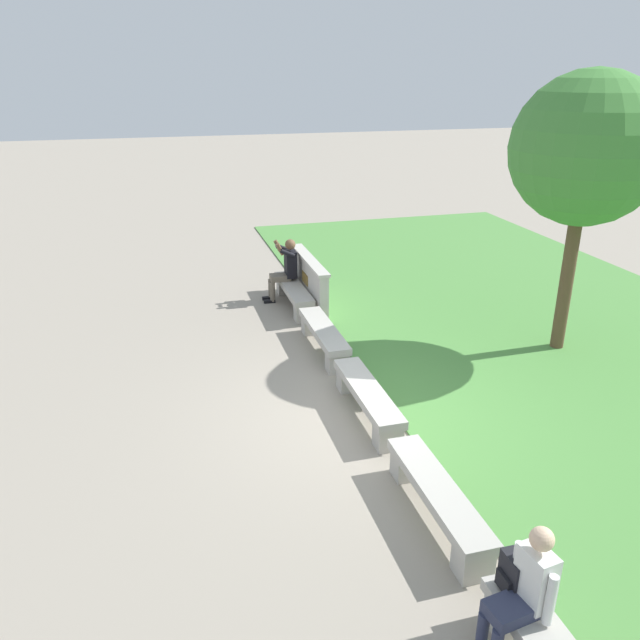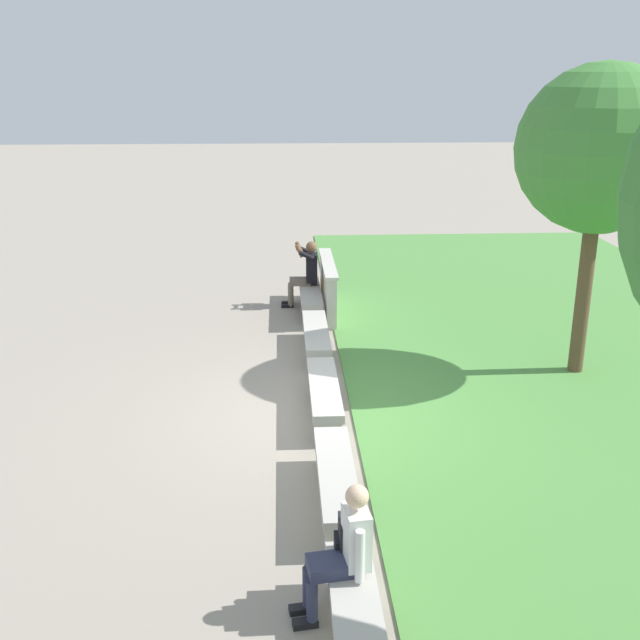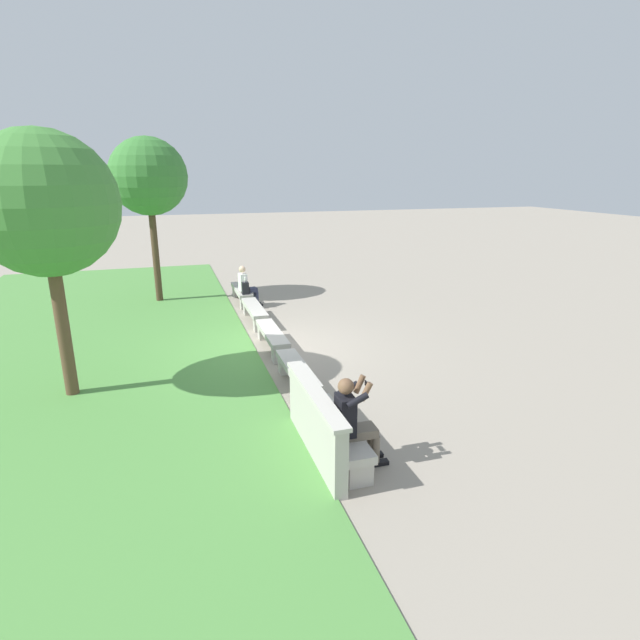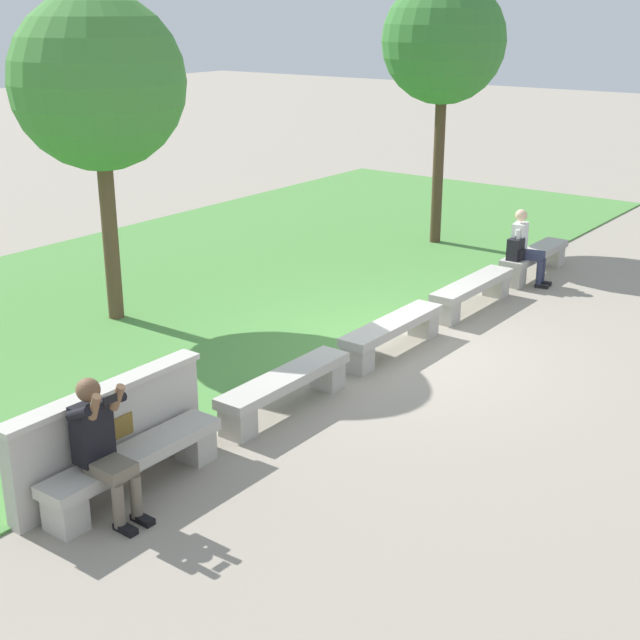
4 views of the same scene
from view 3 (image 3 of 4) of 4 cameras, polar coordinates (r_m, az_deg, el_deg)
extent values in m
plane|color=gray|center=(11.62, -5.46, -3.34)|extent=(80.00, 80.00, 0.00)
cube|color=#518E42|center=(11.62, -27.17, -5.10)|extent=(23.17, 8.00, 0.03)
cube|color=#B7B2A8|center=(7.41, 2.03, -12.07)|extent=(2.00, 0.40, 0.12)
cube|color=#B7B2A8|center=(6.87, 4.36, -16.83)|extent=(0.28, 0.34, 0.33)
cube|color=#B7B2A8|center=(8.20, 0.09, -10.83)|extent=(0.28, 0.34, 0.33)
cube|color=#B7B2A8|center=(9.39, -2.60, -5.66)|extent=(2.00, 0.40, 0.12)
cube|color=#B7B2A8|center=(8.76, -1.19, -8.97)|extent=(0.28, 0.34, 0.33)
cube|color=#B7B2A8|center=(10.22, -3.76, -5.16)|extent=(0.28, 0.34, 0.33)
cube|color=#B7B2A8|center=(11.49, -5.51, -1.51)|extent=(2.00, 0.40, 0.12)
cube|color=#B7B2A8|center=(10.81, -4.57, -3.94)|extent=(0.28, 0.34, 0.33)
cube|color=#B7B2A8|center=(12.33, -6.27, -1.37)|extent=(0.28, 0.34, 0.33)
cube|color=#B7B2A8|center=(13.65, -7.50, 1.34)|extent=(2.00, 0.40, 0.12)
cube|color=#B7B2A8|center=(12.94, -6.83, -0.53)|extent=(0.28, 0.34, 0.33)
cube|color=#B7B2A8|center=(14.49, -8.04, 1.29)|extent=(0.28, 0.34, 0.33)
cube|color=#B7B2A8|center=(15.85, -8.95, 3.41)|extent=(2.00, 0.40, 0.12)
cube|color=#B7B2A8|center=(15.11, -8.44, 1.91)|extent=(0.28, 0.34, 0.33)
cube|color=#B7B2A8|center=(16.69, -9.34, 3.26)|extent=(0.28, 0.34, 0.33)
cube|color=#B7B2A8|center=(7.28, -0.55, -11.87)|extent=(2.27, 0.18, 0.95)
cube|color=beige|center=(7.05, -0.56, -8.26)|extent=(2.33, 0.24, 0.06)
cube|color=brown|center=(7.25, 0.20, -10.97)|extent=(0.44, 0.02, 0.22)
cube|color=black|center=(7.31, 6.87, -15.89)|extent=(0.11, 0.24, 0.06)
cylinder|color=#6B6051|center=(7.18, 6.40, -14.57)|extent=(0.11, 0.11, 0.42)
cube|color=black|center=(7.47, 6.27, -15.11)|extent=(0.11, 0.24, 0.06)
cylinder|color=#6B6051|center=(7.34, 5.80, -13.81)|extent=(0.11, 0.11, 0.42)
cube|color=#6B6051|center=(7.06, 4.70, -12.55)|extent=(0.31, 0.43, 0.12)
cube|color=black|center=(6.86, 2.92, -10.79)|extent=(0.35, 0.23, 0.56)
sphere|color=brown|center=(6.68, 2.97, -7.59)|extent=(0.22, 0.22, 0.22)
cylinder|color=black|center=(6.60, 4.32, -9.16)|extent=(0.10, 0.31, 0.21)
cylinder|color=brown|center=(6.67, 5.29, -8.15)|extent=(0.11, 0.19, 0.27)
cylinder|color=black|center=(6.92, 3.24, -7.85)|extent=(0.10, 0.31, 0.21)
cylinder|color=brown|center=(6.88, 4.54, -7.32)|extent=(0.10, 0.19, 0.27)
cube|color=black|center=(6.78, 5.39, -7.36)|extent=(0.15, 0.02, 0.08)
cube|color=black|center=(15.40, -6.96, 1.72)|extent=(0.13, 0.23, 0.06)
cylinder|color=#2D334C|center=(15.33, -7.20, 2.46)|extent=(0.10, 0.10, 0.42)
cube|color=black|center=(15.57, -7.18, 1.88)|extent=(0.13, 0.23, 0.06)
cylinder|color=#2D334C|center=(15.50, -7.42, 2.60)|extent=(0.10, 0.10, 0.42)
cube|color=#2D334C|center=(15.30, -7.99, 3.44)|extent=(0.34, 0.44, 0.12)
cube|color=silver|center=(15.18, -8.82, 4.30)|extent=(0.35, 0.24, 0.52)
sphere|color=beige|center=(15.10, -8.88, 5.75)|extent=(0.20, 0.20, 0.20)
cylinder|color=silver|center=(15.01, -8.51, 3.98)|extent=(0.08, 0.08, 0.48)
cylinder|color=silver|center=(15.38, -8.96, 4.27)|extent=(0.08, 0.08, 0.48)
cube|color=black|center=(15.02, -8.56, 3.64)|extent=(0.28, 0.20, 0.36)
cube|color=black|center=(15.06, -8.14, 3.41)|extent=(0.20, 0.06, 0.16)
torus|color=black|center=(14.98, -8.60, 4.39)|extent=(0.10, 0.02, 0.10)
cylinder|color=#4C3826|center=(16.38, -18.30, 7.39)|extent=(0.21, 0.21, 3.13)
sphere|color=#387A33|center=(16.20, -19.03, 15.26)|extent=(2.29, 2.29, 2.29)
cylinder|color=brown|center=(9.92, -27.36, -0.44)|extent=(0.23, 0.23, 2.71)
sphere|color=#428438|center=(9.59, -29.02, 11.55)|extent=(2.42, 2.42, 2.42)
camera|label=1|loc=(18.67, -2.23, 18.67)|focal=35.00mm
camera|label=2|loc=(20.26, -10.01, 17.94)|focal=42.00mm
camera|label=4|loc=(8.19, 66.43, 10.23)|focal=50.00mm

